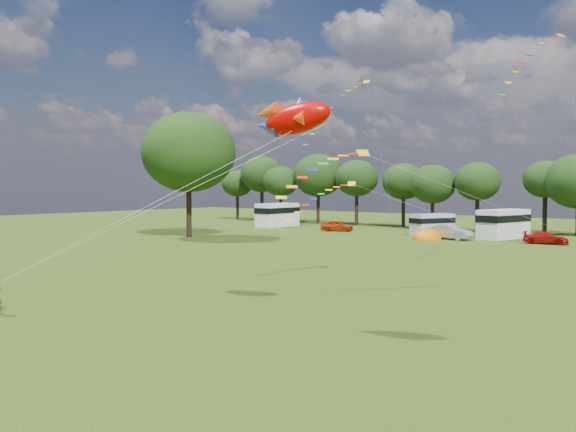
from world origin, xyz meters
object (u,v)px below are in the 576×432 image
Objects in this scene: tent_orange at (427,240)px; car_c at (546,238)px; campervan_b at (432,224)px; fish_kite at (292,119)px; car_a at (337,226)px; big_tree at (189,152)px; campervan_c at (503,223)px; car_b at (450,232)px; campervan_a at (277,214)px.

car_c is at bearing 16.17° from tent_orange.
campervan_b is 47.44m from fish_kite.
car_a is 1.24× the size of tent_orange.
fish_kite is (15.87, -44.15, 7.04)m from campervan_b.
big_tree reaches higher than tent_orange.
campervan_c is at bearing 82.66° from fish_kite.
car_b is 43.26m from fish_kite.
tent_orange is (13.84, -3.96, -0.64)m from car_a.
car_c is at bearing -110.12° from campervan_c.
campervan_a reaches higher than car_a.
campervan_b reaches higher than car_a.
car_a is at bearing 164.04° from tent_orange.
big_tree is 4.16× the size of tent_orange.
car_b is at bearing 87.40° from car_c.
big_tree reaches higher than campervan_c.
car_a is 0.60× the size of campervan_c.
car_a is 24.53m from car_c.
tent_orange is at bearing -135.20° from campervan_b.
car_c is at bearing 76.32° from fish_kite.
campervan_a reaches higher than tent_orange.
fish_kite reaches higher than campervan_c.
car_b is at bearing 150.69° from campervan_c.
campervan_b is 6.01m from tent_orange.
campervan_a is at bearing 103.76° from campervan_c.
campervan_c is at bearing -59.22° from campervan_b.
car_a is at bearing 88.19° from car_b.
big_tree is 2.52× the size of campervan_b.
campervan_c is (29.99, 0.77, -0.04)m from campervan_a.
campervan_c is (-5.33, 3.38, 1.03)m from car_c.
car_c is 6.39m from campervan_c.
fish_kite is at bearing -36.49° from big_tree.
car_a is 0.62× the size of campervan_a.
big_tree is 20.15m from campervan_a.
car_a is 15.43m from car_b.
big_tree is 26.45m from tent_orange.
tent_orange is at bearing 97.53° from car_c.
car_c is 42.60m from fish_kite.
campervan_a is at bearing 166.96° from tent_orange.
campervan_a is (-10.80, 1.75, 1.00)m from car_a.
car_c is 35.43m from campervan_a.
big_tree reaches higher than car_b.
campervan_b is (-3.66, 3.34, 0.52)m from car_b.
campervan_c reaches higher than campervan_b.
big_tree reaches higher than fish_kite.
tent_orange is at bearing 152.72° from campervan_c.
fish_kite is (13.70, -38.68, 8.30)m from tent_orange.
campervan_a is 30.00m from campervan_c.
campervan_c is at bearing 50.44° from tent_orange.
car_c is 11.13m from tent_orange.
big_tree reaches higher than campervan_a.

